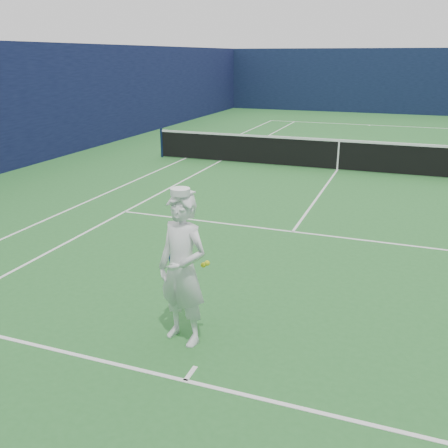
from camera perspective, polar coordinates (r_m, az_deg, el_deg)
name	(u,v)px	position (r m, az deg, el deg)	size (l,w,h in m)	color
ground	(337,170)	(16.82, 12.80, 6.00)	(80.00, 80.00, 0.00)	#28692B
court_markings	(337,170)	(16.82, 12.80, 6.02)	(11.03, 23.83, 0.01)	white
windscreen_fence	(342,108)	(16.51, 13.31, 12.78)	(20.12, 36.12, 4.00)	#0D1633
tennis_net	(338,154)	(16.71, 12.94, 7.86)	(12.88, 0.09, 1.07)	#141E4C
tennis_player	(183,269)	(6.35, -4.76, -5.19)	(0.84, 0.69, 2.07)	white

